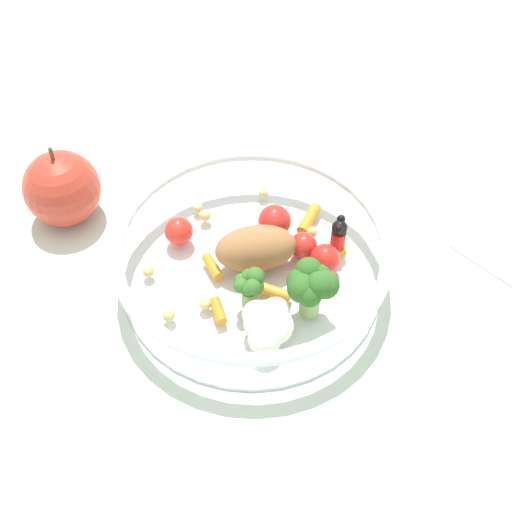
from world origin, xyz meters
TOP-DOWN VIEW (x-y plane):
  - ground_plane at (0.00, 0.00)m, footprint 2.40×2.40m
  - food_container at (-0.00, 0.00)m, footprint 0.24×0.24m
  - loose_apple at (-0.18, -0.10)m, footprint 0.07×0.07m

SIDE VIEW (x-z plane):
  - ground_plane at x=0.00m, z-range 0.00..0.00m
  - food_container at x=0.00m, z-range 0.00..0.06m
  - loose_apple at x=-0.18m, z-range -0.01..0.08m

